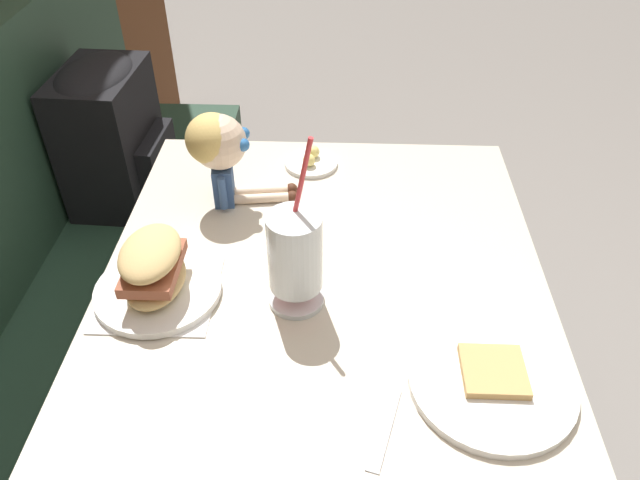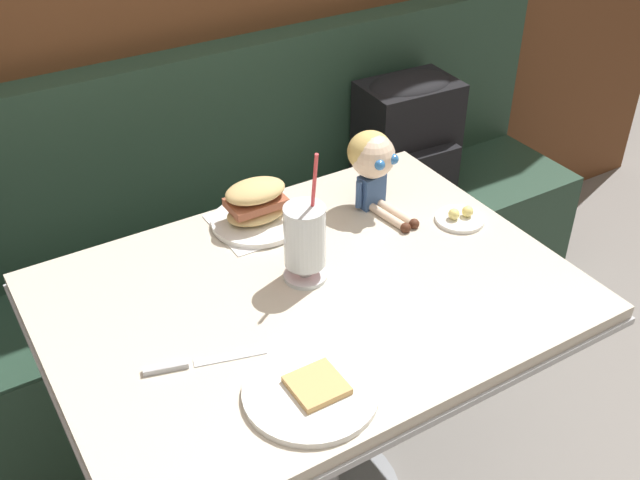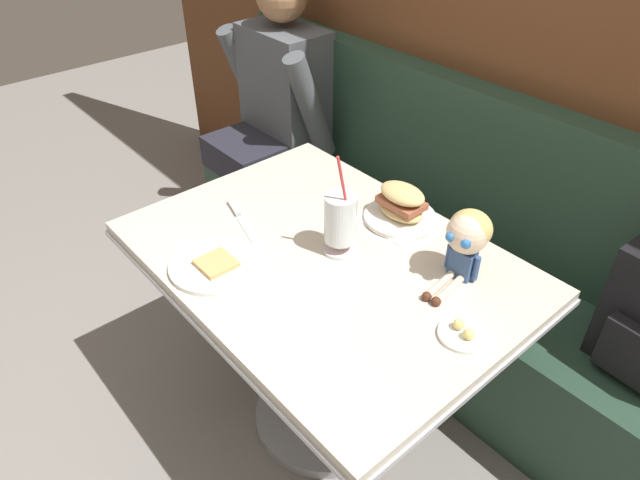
{
  "view_description": "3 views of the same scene",
  "coord_description": "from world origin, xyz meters",
  "px_view_note": "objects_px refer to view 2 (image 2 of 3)",
  "views": [
    {
      "loc": [
        -0.74,
        0.15,
        1.5
      ],
      "look_at": [
        0.12,
        0.19,
        0.79
      ],
      "focal_mm": 34.73,
      "sensor_mm": 36.0,
      "label": 1
    },
    {
      "loc": [
        -0.64,
        -0.91,
        1.75
      ],
      "look_at": [
        0.03,
        0.19,
        0.86
      ],
      "focal_mm": 42.32,
      "sensor_mm": 36.0,
      "label": 2
    },
    {
      "loc": [
        0.95,
        -0.65,
        1.73
      ],
      "look_at": [
        -0.02,
        0.18,
        0.78
      ],
      "focal_mm": 32.16,
      "sensor_mm": 36.0,
      "label": 3
    }
  ],
  "objects_px": {
    "butter_saucer": "(460,218)",
    "backpack": "(408,135)",
    "toast_plate": "(311,391)",
    "milkshake_glass": "(305,240)",
    "butter_knife": "(184,364)",
    "sandwich_plate": "(256,208)",
    "seated_doll": "(373,160)"
  },
  "relations": [
    {
      "from": "toast_plate",
      "to": "milkshake_glass",
      "type": "relative_size",
      "value": 0.79
    },
    {
      "from": "sandwich_plate",
      "to": "seated_doll",
      "type": "height_order",
      "value": "seated_doll"
    },
    {
      "from": "toast_plate",
      "to": "milkshake_glass",
      "type": "xyz_separation_m",
      "value": [
        0.17,
        0.31,
        0.09
      ]
    },
    {
      "from": "milkshake_glass",
      "to": "butter_knife",
      "type": "bearing_deg",
      "value": -160.77
    },
    {
      "from": "milkshake_glass",
      "to": "butter_knife",
      "type": "relative_size",
      "value": 1.36
    },
    {
      "from": "butter_knife",
      "to": "seated_doll",
      "type": "bearing_deg",
      "value": 24.62
    },
    {
      "from": "seated_doll",
      "to": "butter_knife",
      "type": "bearing_deg",
      "value": -155.38
    },
    {
      "from": "seated_doll",
      "to": "toast_plate",
      "type": "bearing_deg",
      "value": -133.93
    },
    {
      "from": "butter_knife",
      "to": "backpack",
      "type": "distance_m",
      "value": 1.25
    },
    {
      "from": "butter_knife",
      "to": "seated_doll",
      "type": "xyz_separation_m",
      "value": [
        0.63,
        0.29,
        0.12
      ]
    },
    {
      "from": "milkshake_glass",
      "to": "sandwich_plate",
      "type": "height_order",
      "value": "milkshake_glass"
    },
    {
      "from": "milkshake_glass",
      "to": "seated_doll",
      "type": "distance_m",
      "value": 0.34
    },
    {
      "from": "toast_plate",
      "to": "butter_saucer",
      "type": "bearing_deg",
      "value": 26.69
    },
    {
      "from": "backpack",
      "to": "seated_doll",
      "type": "bearing_deg",
      "value": -136.97
    },
    {
      "from": "milkshake_glass",
      "to": "butter_saucer",
      "type": "distance_m",
      "value": 0.44
    },
    {
      "from": "sandwich_plate",
      "to": "seated_doll",
      "type": "distance_m",
      "value": 0.3
    },
    {
      "from": "butter_knife",
      "to": "milkshake_glass",
      "type": "bearing_deg",
      "value": 19.23
    },
    {
      "from": "toast_plate",
      "to": "backpack",
      "type": "relative_size",
      "value": 0.62
    },
    {
      "from": "sandwich_plate",
      "to": "backpack",
      "type": "bearing_deg",
      "value": 24.31
    },
    {
      "from": "seated_doll",
      "to": "backpack",
      "type": "distance_m",
      "value": 0.61
    },
    {
      "from": "toast_plate",
      "to": "seated_doll",
      "type": "xyz_separation_m",
      "value": [
        0.46,
        0.48,
        0.12
      ]
    },
    {
      "from": "sandwich_plate",
      "to": "butter_knife",
      "type": "distance_m",
      "value": 0.5
    },
    {
      "from": "toast_plate",
      "to": "milkshake_glass",
      "type": "height_order",
      "value": "milkshake_glass"
    },
    {
      "from": "butter_saucer",
      "to": "butter_knife",
      "type": "distance_m",
      "value": 0.78
    },
    {
      "from": "milkshake_glass",
      "to": "toast_plate",
      "type": "bearing_deg",
      "value": -118.69
    },
    {
      "from": "toast_plate",
      "to": "butter_knife",
      "type": "relative_size",
      "value": 1.08
    },
    {
      "from": "milkshake_glass",
      "to": "backpack",
      "type": "xyz_separation_m",
      "value": [
        0.71,
        0.56,
        -0.18
      ]
    },
    {
      "from": "butter_knife",
      "to": "backpack",
      "type": "height_order",
      "value": "backpack"
    },
    {
      "from": "sandwich_plate",
      "to": "butter_saucer",
      "type": "height_order",
      "value": "sandwich_plate"
    },
    {
      "from": "butter_saucer",
      "to": "backpack",
      "type": "xyz_separation_m",
      "value": [
        0.27,
        0.56,
        -0.09
      ]
    },
    {
      "from": "butter_saucer",
      "to": "backpack",
      "type": "relative_size",
      "value": 0.3
    },
    {
      "from": "butter_knife",
      "to": "backpack",
      "type": "bearing_deg",
      "value": 32.93
    }
  ]
}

